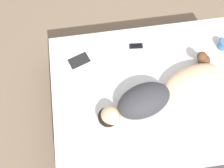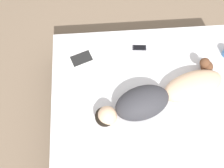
# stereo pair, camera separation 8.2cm
# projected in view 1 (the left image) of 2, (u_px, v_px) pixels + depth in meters

# --- Properties ---
(ground_plane) EXTENTS (12.00, 12.00, 0.00)m
(ground_plane) POSITION_uv_depth(u_px,v_px,m) (149.00, 109.00, 3.01)
(ground_plane) COLOR #7A6651
(bed) EXTENTS (1.56, 2.06, 0.54)m
(bed) POSITION_uv_depth(u_px,v_px,m) (152.00, 100.00, 2.77)
(bed) COLOR #383333
(bed) RESTS_ON ground_plane
(person) EXTENTS (0.58, 1.27, 0.24)m
(person) POSITION_uv_depth(u_px,v_px,m) (159.00, 94.00, 2.39)
(person) COLOR #DBB28E
(person) RESTS_ON bed
(open_magazine) EXTENTS (0.48, 0.42, 0.01)m
(open_magazine) POSITION_uv_depth(u_px,v_px,m) (83.00, 68.00, 2.62)
(open_magazine) COLOR white
(open_magazine) RESTS_ON bed
(coffee_mug) EXTENTS (0.13, 0.10, 0.10)m
(coffee_mug) POSITION_uv_depth(u_px,v_px,m) (223.00, 44.00, 2.68)
(coffee_mug) COLOR teal
(coffee_mug) RESTS_ON bed
(cell_phone) EXTENTS (0.07, 0.15, 0.01)m
(cell_phone) POSITION_uv_depth(u_px,v_px,m) (136.00, 46.00, 2.73)
(cell_phone) COLOR black
(cell_phone) RESTS_ON bed
(plush_toy) EXTENTS (0.13, 0.15, 0.19)m
(plush_toy) POSITION_uv_depth(u_px,v_px,m) (203.00, 59.00, 2.57)
(plush_toy) COLOR brown
(plush_toy) RESTS_ON bed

